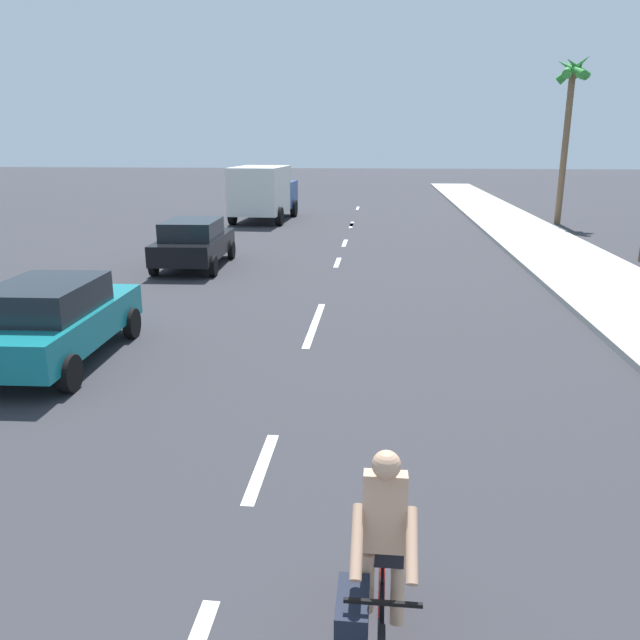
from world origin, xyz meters
name	(u,v)px	position (x,y,z in m)	size (l,w,h in m)	color
ground_plane	(335,270)	(0.00, 20.00, 0.00)	(160.00, 160.00, 0.00)	#2D2D33
sidewalk_strip	(570,261)	(7.95, 22.00, 0.07)	(3.60, 80.00, 0.14)	#B2ADA3
lane_stripe_2	(261,467)	(0.00, 7.18, 0.00)	(0.16, 1.80, 0.01)	white
lane_stripe_3	(310,335)	(0.00, 12.85, 0.00)	(0.16, 1.80, 0.01)	white
lane_stripe_4	(319,313)	(0.00, 14.64, 0.00)	(0.16, 1.80, 0.01)	white
lane_stripe_5	(338,262)	(0.00, 21.32, 0.00)	(0.16, 1.80, 0.01)	white
lane_stripe_6	(345,243)	(0.00, 25.62, 0.00)	(0.16, 1.80, 0.01)	white
lane_stripe_7	(351,225)	(0.00, 31.20, 0.00)	(0.16, 1.80, 0.01)	white
lane_stripe_8	(352,224)	(0.00, 31.79, 0.00)	(0.16, 1.80, 0.01)	white
lane_stripe_9	(358,208)	(0.00, 39.64, 0.00)	(0.16, 1.80, 0.01)	white
cyclist	(377,570)	(1.48, 4.24, 0.83)	(0.62, 1.71, 1.82)	black
parked_car_teal	(53,319)	(-4.59, 10.75, 0.84)	(2.15, 4.43, 1.57)	#14727A
parked_car_black	(194,242)	(-4.66, 20.06, 0.84)	(2.22, 4.53, 1.57)	black
delivery_truck	(264,192)	(-4.66, 32.75, 1.50)	(2.90, 6.35, 2.80)	#23478C
palm_tree_distant	(571,93)	(10.33, 32.78, 6.26)	(1.79, 2.01, 8.12)	brown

